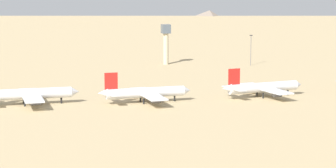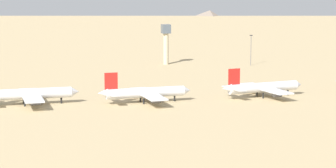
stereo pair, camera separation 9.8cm
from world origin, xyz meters
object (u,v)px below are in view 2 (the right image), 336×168
at_px(parked_jet_red_4, 145,93).
at_px(control_tower, 166,40).
at_px(parked_jet_teal_3, 27,94).
at_px(light_pole_west, 251,48).
at_px(parked_jet_red_5, 263,87).

relative_size(parked_jet_red_4, control_tower, 1.66).
xyz_separation_m(parked_jet_teal_3, light_pole_west, (135.75, 104.70, 5.80)).
xyz_separation_m(parked_jet_red_5, light_pole_west, (35.13, 109.33, 6.03)).
distance_m(parked_jet_teal_3, control_tower, 150.78).
xyz_separation_m(parked_jet_red_4, parked_jet_red_5, (52.85, 1.75, 0.02)).
bearing_deg(control_tower, parked_jet_red_5, -84.16).
height_order(parked_jet_teal_3, parked_jet_red_4, parked_jet_teal_3).
relative_size(parked_jet_teal_3, parked_jet_red_4, 1.06).
xyz_separation_m(parked_jet_red_4, light_pole_west, (87.98, 111.07, 6.05)).
distance_m(parked_jet_teal_3, parked_jet_red_5, 100.73).
height_order(parked_jet_teal_3, control_tower, control_tower).
height_order(parked_jet_red_5, control_tower, control_tower).
height_order(parked_jet_red_4, parked_jet_red_5, parked_jet_red_5).
bearing_deg(parked_jet_teal_3, parked_jet_red_5, -5.20).
bearing_deg(light_pole_west, parked_jet_teal_3, -142.36).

